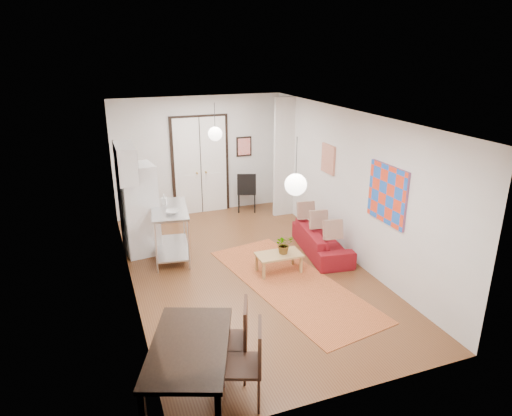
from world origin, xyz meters
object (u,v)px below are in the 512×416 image
object	(u,v)px
kitchen_counter	(170,225)
dining_table	(190,351)
sofa	(322,241)
dining_chair_far	(237,353)
black_side_chair	(245,187)
coffee_table	(279,256)
dining_chair_near	(225,330)
fridge	(139,210)

from	to	relation	value
kitchen_counter	dining_table	bearing A→B (deg)	-89.40
sofa	dining_chair_far	bearing A→B (deg)	146.31
black_side_chair	dining_chair_far	bearing A→B (deg)	89.71
sofa	kitchen_counter	world-z (taller)	kitchen_counter
coffee_table	dining_chair_near	world-z (taller)	dining_chair_near
coffee_table	black_side_chair	bearing A→B (deg)	80.75
dining_table	dining_chair_far	distance (m)	0.57
coffee_table	dining_table	xyz separation A→B (m)	(-2.28, -2.73, 0.43)
dining_table	black_side_chair	distance (m)	6.88
fridge	dining_table	size ratio (longest dim) A/B	1.07
sofa	dining_chair_near	xyz separation A→B (m)	(-2.88, -2.74, 0.34)
sofa	fridge	bearing A→B (deg)	77.10
kitchen_counter	dining_chair_far	world-z (taller)	dining_chair_far
dining_chair_far	black_side_chair	size ratio (longest dim) A/B	1.02
dining_chair_near	black_side_chair	world-z (taller)	dining_chair_near
sofa	fridge	distance (m)	3.74
coffee_table	dining_table	size ratio (longest dim) A/B	0.49
dining_chair_near	coffee_table	bearing A→B (deg)	163.74
kitchen_counter	fridge	xyz separation A→B (m)	(-0.53, 0.45, 0.23)
dining_table	dining_chair_near	bearing A→B (deg)	39.67
dining_table	dining_chair_near	xyz separation A→B (m)	(0.55, 0.46, -0.14)
coffee_table	kitchen_counter	bearing A→B (deg)	142.69
fridge	dining_chair_far	size ratio (longest dim) A/B	1.77
dining_table	dining_chair_far	bearing A→B (deg)	-3.98
kitchen_counter	dining_chair_near	distance (m)	3.61
dining_chair_near	black_side_chair	bearing A→B (deg)	179.34
coffee_table	kitchen_counter	distance (m)	2.23
fridge	dining_chair_far	xyz separation A→B (m)	(0.55, -4.55, -0.32)
fridge	black_side_chair	size ratio (longest dim) A/B	1.80
dining_table	dining_chair_far	world-z (taller)	dining_chair_far
kitchen_counter	black_side_chair	distance (m)	3.20
sofa	dining_chair_far	size ratio (longest dim) A/B	1.76
kitchen_counter	coffee_table	bearing A→B (deg)	-29.31
coffee_table	dining_chair_far	xyz separation A→B (m)	(-1.73, -2.77, 0.28)
dining_table	dining_chair_near	world-z (taller)	dining_chair_near
kitchen_counter	fridge	distance (m)	0.73
sofa	coffee_table	size ratio (longest dim) A/B	2.17
sofa	dining_table	xyz separation A→B (m)	(-3.44, -3.20, 0.48)
coffee_table	fridge	xyz separation A→B (m)	(-2.28, 1.78, 0.60)
coffee_table	dining_chair_near	bearing A→B (deg)	-127.25
sofa	fridge	xyz separation A→B (m)	(-3.44, 1.31, 0.66)
dining_chair_near	sofa	bearing A→B (deg)	154.56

